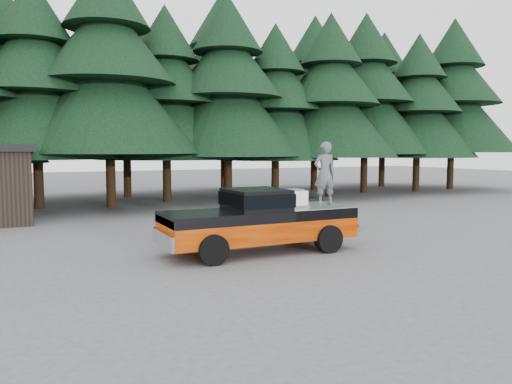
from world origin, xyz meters
name	(u,v)px	position (x,y,z in m)	size (l,w,h in m)	color
ground	(238,258)	(0.00, 0.00, 0.00)	(120.00, 120.00, 0.00)	#4B4B4D
pickup_truck	(259,230)	(0.90, 0.50, 0.67)	(6.00, 2.04, 1.33)	#BF4C00
truck_cab	(256,199)	(0.80, 0.50, 1.62)	(1.66, 1.90, 0.59)	black
air_compressor	(293,199)	(2.02, 0.37, 1.57)	(0.70, 0.58, 0.48)	silver
man_on_bed	(325,174)	(3.20, 0.44, 2.33)	(0.73, 0.48, 2.00)	#525759
parked_car	(310,211)	(5.05, 4.23, 0.60)	(1.67, 4.12, 1.19)	black
treeline	(125,70)	(0.42, 17.20, 7.72)	(60.15, 16.05, 17.50)	black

